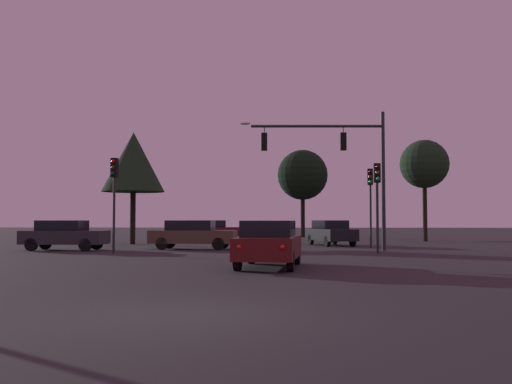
# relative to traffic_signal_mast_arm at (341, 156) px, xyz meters

# --- Properties ---
(ground_plane) EXTENTS (168.00, 168.00, 0.00)m
(ground_plane) POSITION_rel_traffic_signal_mast_arm_xyz_m (-4.58, 4.64, -4.80)
(ground_plane) COLOR #262326
(ground_plane) RESTS_ON ground
(traffic_signal_mast_arm) EXTENTS (7.37, 0.61, 7.04)m
(traffic_signal_mast_arm) POSITION_rel_traffic_signal_mast_arm_xyz_m (0.00, 0.00, 0.00)
(traffic_signal_mast_arm) COLOR #232326
(traffic_signal_mast_arm) RESTS_ON ground
(traffic_light_corner_left) EXTENTS (0.33, 0.37, 4.39)m
(traffic_light_corner_left) POSITION_rel_traffic_signal_mast_arm_xyz_m (1.88, 2.88, -1.70)
(traffic_light_corner_left) COLOR #232326
(traffic_light_corner_left) RESTS_ON ground
(traffic_light_corner_right) EXTENTS (0.35, 0.38, 4.43)m
(traffic_light_corner_right) POSITION_rel_traffic_signal_mast_arm_xyz_m (-10.81, -2.86, -1.66)
(traffic_light_corner_right) COLOR #232326
(traffic_light_corner_right) RESTS_ON ground
(traffic_light_median) EXTENTS (0.31, 0.35, 4.17)m
(traffic_light_median) POSITION_rel_traffic_signal_mast_arm_xyz_m (1.41, -2.43, -1.84)
(traffic_light_median) COLOR #232326
(traffic_light_median) RESTS_ON ground
(car_nearside_lane) EXTENTS (2.19, 4.61, 1.52)m
(car_nearside_lane) POSITION_rel_traffic_signal_mast_arm_xyz_m (-3.37, -10.47, -4.00)
(car_nearside_lane) COLOR #4C0F0F
(car_nearside_lane) RESTS_ON ground
(car_crossing_left) EXTENTS (4.29, 1.89, 1.52)m
(car_crossing_left) POSITION_rel_traffic_signal_mast_arm_xyz_m (-14.07, -0.47, -4.01)
(car_crossing_left) COLOR #232328
(car_crossing_left) RESTS_ON ground
(car_crossing_right) EXTENTS (4.62, 2.00, 1.52)m
(car_crossing_right) POSITION_rel_traffic_signal_mast_arm_xyz_m (-7.73, 0.93, -4.01)
(car_crossing_right) COLOR #473828
(car_crossing_right) RESTS_ON ground
(car_far_lane) EXTENTS (2.95, 4.66, 1.52)m
(car_far_lane) POSITION_rel_traffic_signal_mast_arm_xyz_m (-0.08, 5.86, -4.01)
(car_far_lane) COLOR black
(car_far_lane) RESTS_ON ground
(car_parked_lot) EXTENTS (4.50, 4.36, 1.52)m
(car_parked_lot) POSITION_rel_traffic_signal_mast_arm_xyz_m (-8.57, 13.07, -4.00)
(car_parked_lot) COLOR #4C0F0F
(car_parked_lot) RESTS_ON ground
(tree_behind_sign) EXTENTS (4.49, 4.49, 7.83)m
(tree_behind_sign) POSITION_rel_traffic_signal_mast_arm_xyz_m (-1.25, 22.25, 0.76)
(tree_behind_sign) COLOR black
(tree_behind_sign) RESTS_ON ground
(tree_left_far) EXTENTS (3.52, 3.52, 7.37)m
(tree_left_far) POSITION_rel_traffic_signal_mast_arm_xyz_m (7.27, 12.91, 0.77)
(tree_left_far) COLOR black
(tree_left_far) RESTS_ON ground
(tree_center_horizon) EXTENTS (4.00, 4.00, 7.19)m
(tree_center_horizon) POSITION_rel_traffic_signal_mast_arm_xyz_m (-12.58, 7.11, 0.45)
(tree_center_horizon) COLOR black
(tree_center_horizon) RESTS_ON ground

